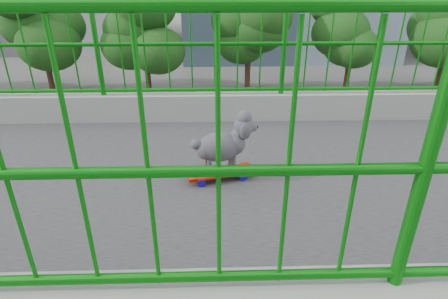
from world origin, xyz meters
name	(u,v)px	position (x,y,z in m)	size (l,w,h in m)	color
road	(190,169)	(-13.00, 0.00, 0.01)	(18.00, 90.00, 0.02)	black
railing	(56,158)	(0.00, 0.00, 7.21)	(3.00, 24.00, 1.42)	gray
street_trees	(211,34)	(-26.03, 1.06, 4.72)	(5.30, 60.40, 7.26)	black
skateboard	(220,173)	(0.00, 1.28, 7.05)	(0.29, 0.56, 0.07)	red
poodle	(223,144)	(-0.01, 1.31, 7.31)	(0.31, 0.53, 0.45)	#343137
car_1	(98,202)	(-9.20, -3.32, 0.69)	(1.47, 4.22, 1.39)	#99999E
car_2	(350,160)	(-12.40, 7.70, 0.71)	(2.36, 5.11, 1.42)	black
car_3	(311,135)	(-15.60, 6.61, 0.68)	(1.91, 4.70, 1.36)	silver
car_4	(307,113)	(-18.80, 7.15, 0.77)	(1.82, 4.53, 1.54)	#C20B07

